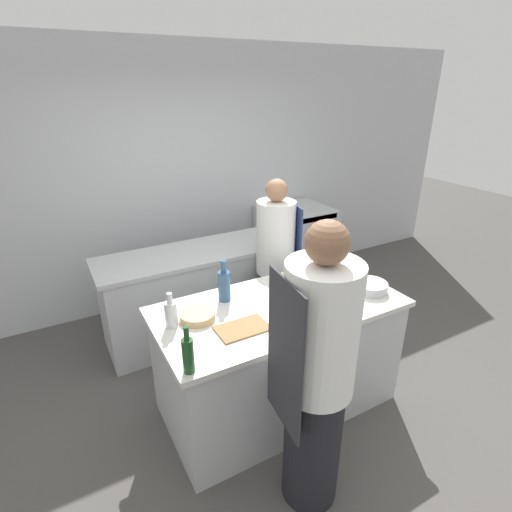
{
  "coord_description": "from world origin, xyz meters",
  "views": [
    {
      "loc": [
        -1.36,
        -2.1,
        2.39
      ],
      "look_at": [
        0.0,
        0.35,
        1.16
      ],
      "focal_mm": 28.0,
      "sensor_mm": 36.0,
      "label": 1
    }
  ],
  "objects_px": {
    "bowl_prep_small": "(370,287)",
    "cup": "(338,287)",
    "bowl_mixing_large": "(198,316)",
    "chef_at_stove": "(275,265)",
    "bottle_olive_oil": "(171,313)",
    "chef_at_prep_near": "(316,378)",
    "bottle_cooking_oil": "(224,285)",
    "bottle_vinegar": "(308,268)",
    "oven_range": "(295,246)",
    "bottle_wine": "(188,354)"
  },
  "relations": [
    {
      "from": "bowl_prep_small",
      "to": "cup",
      "type": "height_order",
      "value": "cup"
    },
    {
      "from": "bowl_mixing_large",
      "to": "bowl_prep_small",
      "type": "relative_size",
      "value": 0.92
    },
    {
      "from": "chef_at_stove",
      "to": "bowl_prep_small",
      "type": "height_order",
      "value": "chef_at_stove"
    },
    {
      "from": "bottle_olive_oil",
      "to": "cup",
      "type": "xyz_separation_m",
      "value": [
        1.26,
        -0.16,
        -0.05
      ]
    },
    {
      "from": "chef_at_prep_near",
      "to": "bottle_cooking_oil",
      "type": "height_order",
      "value": "chef_at_prep_near"
    },
    {
      "from": "bottle_olive_oil",
      "to": "bottle_vinegar",
      "type": "relative_size",
      "value": 0.86
    },
    {
      "from": "chef_at_stove",
      "to": "bowl_prep_small",
      "type": "bearing_deg",
      "value": 28.34
    },
    {
      "from": "oven_range",
      "to": "chef_at_stove",
      "type": "relative_size",
      "value": 0.61
    },
    {
      "from": "oven_range",
      "to": "chef_at_stove",
      "type": "distance_m",
      "value": 1.32
    },
    {
      "from": "bottle_olive_oil",
      "to": "chef_at_stove",
      "type": "bearing_deg",
      "value": 28.75
    },
    {
      "from": "bottle_cooking_oil",
      "to": "bowl_mixing_large",
      "type": "relative_size",
      "value": 1.32
    },
    {
      "from": "bottle_wine",
      "to": "bowl_prep_small",
      "type": "xyz_separation_m",
      "value": [
        1.54,
        0.21,
        -0.08
      ]
    },
    {
      "from": "oven_range",
      "to": "bottle_wine",
      "type": "height_order",
      "value": "bottle_wine"
    },
    {
      "from": "bottle_vinegar",
      "to": "bottle_cooking_oil",
      "type": "distance_m",
      "value": 0.72
    },
    {
      "from": "oven_range",
      "to": "bottle_vinegar",
      "type": "bearing_deg",
      "value": -121.35
    },
    {
      "from": "chef_at_prep_near",
      "to": "bottle_vinegar",
      "type": "bearing_deg",
      "value": -26.61
    },
    {
      "from": "chef_at_stove",
      "to": "bottle_vinegar",
      "type": "relative_size",
      "value": 5.73
    },
    {
      "from": "bottle_olive_oil",
      "to": "bottle_vinegar",
      "type": "height_order",
      "value": "bottle_vinegar"
    },
    {
      "from": "bottle_wine",
      "to": "bowl_prep_small",
      "type": "relative_size",
      "value": 1.11
    },
    {
      "from": "chef_at_prep_near",
      "to": "bottle_cooking_oil",
      "type": "bearing_deg",
      "value": 11.51
    },
    {
      "from": "chef_at_stove",
      "to": "bowl_prep_small",
      "type": "distance_m",
      "value": 0.98
    },
    {
      "from": "bottle_vinegar",
      "to": "bowl_prep_small",
      "type": "height_order",
      "value": "bottle_vinegar"
    },
    {
      "from": "chef_at_stove",
      "to": "bottle_olive_oil",
      "type": "bearing_deg",
      "value": -49.12
    },
    {
      "from": "bowl_prep_small",
      "to": "bottle_wine",
      "type": "bearing_deg",
      "value": -172.25
    },
    {
      "from": "chef_at_prep_near",
      "to": "cup",
      "type": "bearing_deg",
      "value": -39.65
    },
    {
      "from": "bottle_cooking_oil",
      "to": "bowl_mixing_large",
      "type": "distance_m",
      "value": 0.32
    },
    {
      "from": "oven_range",
      "to": "bowl_prep_small",
      "type": "distance_m",
      "value": 2.02
    },
    {
      "from": "bottle_cooking_oil",
      "to": "bottle_vinegar",
      "type": "bearing_deg",
      "value": -3.34
    },
    {
      "from": "chef_at_prep_near",
      "to": "oven_range",
      "type": "bearing_deg",
      "value": -25.51
    },
    {
      "from": "bottle_cooking_oil",
      "to": "bowl_mixing_large",
      "type": "bearing_deg",
      "value": -151.36
    },
    {
      "from": "bottle_olive_oil",
      "to": "bottle_cooking_oil",
      "type": "distance_m",
      "value": 0.47
    },
    {
      "from": "bottle_olive_oil",
      "to": "bowl_prep_small",
      "type": "bearing_deg",
      "value": -10.37
    },
    {
      "from": "chef_at_prep_near",
      "to": "bottle_wine",
      "type": "bearing_deg",
      "value": 64.19
    },
    {
      "from": "chef_at_prep_near",
      "to": "bottle_wine",
      "type": "height_order",
      "value": "chef_at_prep_near"
    },
    {
      "from": "chef_at_stove",
      "to": "bottle_cooking_oil",
      "type": "height_order",
      "value": "chef_at_stove"
    },
    {
      "from": "bottle_olive_oil",
      "to": "bottle_vinegar",
      "type": "xyz_separation_m",
      "value": [
        1.16,
        0.1,
        0.02
      ]
    },
    {
      "from": "bottle_wine",
      "to": "bowl_prep_small",
      "type": "height_order",
      "value": "bottle_wine"
    },
    {
      "from": "chef_at_stove",
      "to": "cup",
      "type": "height_order",
      "value": "chef_at_stove"
    },
    {
      "from": "bowl_prep_small",
      "to": "cup",
      "type": "distance_m",
      "value": 0.25
    },
    {
      "from": "bottle_wine",
      "to": "oven_range",
      "type": "bearing_deg",
      "value": 44.33
    },
    {
      "from": "chef_at_prep_near",
      "to": "chef_at_stove",
      "type": "distance_m",
      "value": 1.67
    },
    {
      "from": "bottle_cooking_oil",
      "to": "bowl_prep_small",
      "type": "relative_size",
      "value": 1.21
    },
    {
      "from": "oven_range",
      "to": "bowl_mixing_large",
      "type": "bearing_deg",
      "value": -139.74
    },
    {
      "from": "chef_at_stove",
      "to": "bowl_mixing_large",
      "type": "height_order",
      "value": "chef_at_stove"
    },
    {
      "from": "bottle_olive_oil",
      "to": "bowl_mixing_large",
      "type": "xyz_separation_m",
      "value": [
        0.18,
        -0.0,
        -0.07
      ]
    },
    {
      "from": "bottle_olive_oil",
      "to": "bowl_mixing_large",
      "type": "bearing_deg",
      "value": -0.7
    },
    {
      "from": "bottle_cooking_oil",
      "to": "bottle_wine",
      "type": "bearing_deg",
      "value": -128.99
    },
    {
      "from": "bowl_prep_small",
      "to": "cup",
      "type": "xyz_separation_m",
      "value": [
        -0.22,
        0.11,
        0.01
      ]
    },
    {
      "from": "chef_at_stove",
      "to": "bottle_wine",
      "type": "height_order",
      "value": "chef_at_stove"
    },
    {
      "from": "bowl_mixing_large",
      "to": "cup",
      "type": "height_order",
      "value": "cup"
    }
  ]
}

